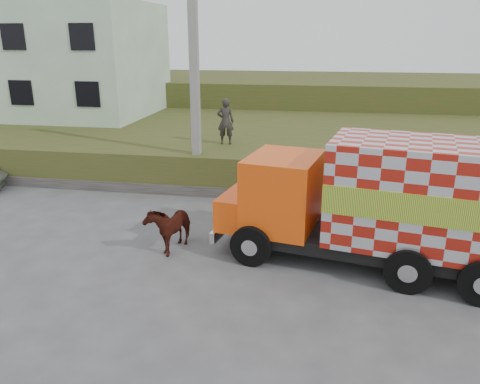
% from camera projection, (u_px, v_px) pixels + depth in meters
% --- Properties ---
extents(ground, '(120.00, 120.00, 0.00)m').
position_uv_depth(ground, '(191.00, 242.00, 13.65)').
color(ground, '#474749').
rests_on(ground, ground).
extents(embankment, '(40.00, 12.00, 1.50)m').
position_uv_depth(embankment, '(246.00, 144.00, 22.76)').
color(embankment, '#344918').
rests_on(embankment, ground).
extents(embankment_far, '(40.00, 12.00, 3.00)m').
position_uv_depth(embankment_far, '(273.00, 98.00, 33.74)').
color(embankment_far, '#344918').
rests_on(embankment_far, ground).
extents(retaining_strip, '(16.00, 0.50, 0.40)m').
position_uv_depth(retaining_strip, '(170.00, 188.00, 17.84)').
color(retaining_strip, '#595651').
rests_on(retaining_strip, ground).
extents(building, '(10.00, 8.00, 6.00)m').
position_uv_depth(building, '(61.00, 59.00, 26.19)').
color(building, silver).
rests_on(building, embankment).
extents(utility_pole, '(1.20, 0.30, 8.00)m').
position_uv_depth(utility_pole, '(195.00, 84.00, 16.83)').
color(utility_pole, gray).
rests_on(utility_pole, ground).
extents(cargo_truck, '(7.85, 3.81, 3.36)m').
position_uv_depth(cargo_truck, '(381.00, 203.00, 11.76)').
color(cargo_truck, black).
rests_on(cargo_truck, ground).
extents(cow, '(1.07, 1.74, 1.36)m').
position_uv_depth(cow, '(170.00, 226.00, 13.05)').
color(cow, black).
rests_on(cow, ground).
extents(pedestrian, '(0.73, 0.53, 1.87)m').
position_uv_depth(pedestrian, '(226.00, 121.00, 18.98)').
color(pedestrian, '#292624').
rests_on(pedestrian, embankment).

